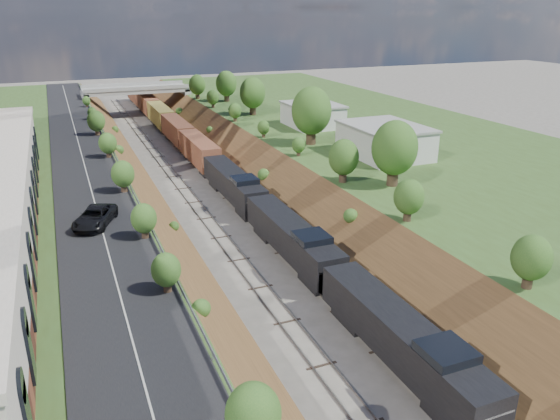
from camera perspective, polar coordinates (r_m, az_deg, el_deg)
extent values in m
cube|color=#3B5322|center=(90.02, 13.05, 5.81)|extent=(44.00, 180.00, 5.00)
cube|color=brown|center=(75.30, -15.79, 0.71)|extent=(10.00, 180.00, 10.00)
cube|color=brown|center=(80.38, -0.09, 2.75)|extent=(10.00, 180.00, 10.00)
cube|color=gray|center=(76.51, -9.57, 1.60)|extent=(1.58, 180.00, 0.18)
cube|color=gray|center=(77.72, -5.84, 2.08)|extent=(1.58, 180.00, 0.18)
cube|color=black|center=(73.53, -19.63, 3.96)|extent=(8.00, 180.00, 0.10)
cube|color=#99999E|center=(73.65, -16.51, 4.74)|extent=(0.06, 171.00, 0.30)
cube|color=gray|center=(134.74, -19.60, 10.17)|extent=(1.50, 8.00, 6.20)
cube|color=gray|center=(137.78, -9.90, 11.24)|extent=(1.50, 8.00, 6.20)
cube|color=gray|center=(135.33, -14.82, 12.04)|extent=(24.00, 8.00, 1.00)
cube|color=gray|center=(131.30, -14.60, 12.17)|extent=(24.00, 0.30, 0.80)
cube|color=gray|center=(139.16, -15.10, 12.56)|extent=(24.00, 0.30, 0.80)
cube|color=silver|center=(77.32, 10.87, 7.05)|extent=(9.00, 12.00, 4.00)
cube|color=silver|center=(95.89, 3.43, 9.81)|extent=(8.00, 10.00, 3.60)
cylinder|color=#473323|center=(64.34, 11.69, 3.66)|extent=(1.30, 1.30, 2.62)
ellipsoid|color=#305F21|center=(63.53, 11.90, 6.38)|extent=(5.25, 5.25, 6.30)
cylinder|color=#473323|center=(36.68, -9.63, -10.72)|extent=(0.66, 0.66, 1.22)
ellipsoid|color=#305F21|center=(35.95, -9.76, -8.72)|extent=(2.45, 2.45, 2.94)
cube|color=black|center=(38.03, 17.87, -19.81)|extent=(2.40, 4.00, 0.90)
cube|color=black|center=(40.76, 12.49, -12.79)|extent=(3.09, 18.55, 3.03)
cube|color=black|center=(36.36, 19.69, -19.45)|extent=(2.84, 3.00, 1.80)
cube|color=silver|center=(35.75, 19.88, -18.21)|extent=(2.84, 3.00, 0.15)
cube|color=black|center=(36.75, 16.99, -14.15)|extent=(3.03, 3.10, 0.90)
cube|color=black|center=(55.83, 1.20, -2.78)|extent=(3.09, 18.55, 3.03)
cube|color=black|center=(73.05, -4.92, 2.83)|extent=(3.09, 18.55, 3.03)
cube|color=brown|center=(121.69, -12.41, 9.71)|extent=(3.09, 82.28, 3.71)
imported|color=black|center=(54.05, -18.78, -0.68)|extent=(5.01, 6.70, 1.69)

